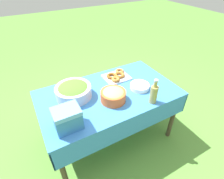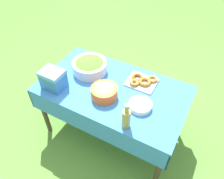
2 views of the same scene
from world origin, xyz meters
The scene contains 8 objects.
ground_plane centered at (0.00, 0.00, 0.00)m, with size 14.00×14.00×0.00m, color #568C38.
picnic_table centered at (0.00, 0.00, 0.59)m, with size 1.42×0.82×0.69m.
salad_bowl centered at (0.33, -0.11, 0.76)m, with size 0.35×0.35×0.14m.
pasta_bowl centered at (0.02, 0.13, 0.75)m, with size 0.24×0.24×0.12m.
donut_platter centered at (-0.21, -0.20, 0.71)m, with size 0.29×0.27×0.05m.
plate_stack centered at (-0.32, 0.09, 0.71)m, with size 0.20×0.20×0.05m.
olive_oil_bottle centered at (-0.30, 0.33, 0.79)m, with size 0.07×0.07×0.25m.
cooler_box centered at (0.50, 0.25, 0.78)m, with size 0.21×0.17×0.19m.
Camera 1 is at (0.66, 1.26, 1.79)m, focal length 28.00 mm.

